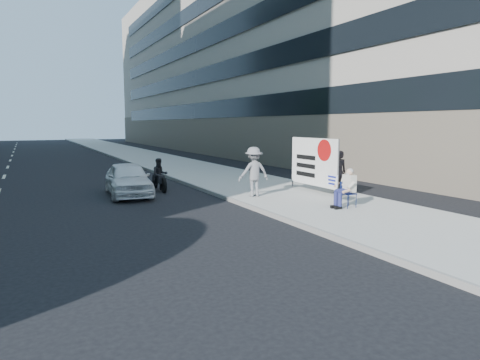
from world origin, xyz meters
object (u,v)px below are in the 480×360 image
pedestrian_woman (339,172)px  protest_banner (314,162)px  seated_protester (345,186)px  white_sedan_near (128,179)px  motorcycle (160,176)px  jogger (254,172)px

pedestrian_woman → protest_banner: (-0.85, 0.53, 0.40)m
seated_protester → protest_banner: 3.20m
pedestrian_woman → white_sedan_near: pedestrian_woman is taller
seated_protester → protest_banner: bearing=73.1°
pedestrian_woman → white_sedan_near: 8.53m
white_sedan_near → pedestrian_woman: bearing=-24.2°
seated_protester → motorcycle: (-4.20, 7.25, -0.24)m
protest_banner → white_sedan_near: 7.55m
white_sedan_near → motorcycle: 1.64m
pedestrian_woman → protest_banner: 1.08m
protest_banner → motorcycle: bearing=140.4°
white_sedan_near → jogger: bearing=-34.2°
pedestrian_woman → motorcycle: (-5.97, 4.76, -0.36)m
jogger → protest_banner: bearing=176.3°
protest_banner → motorcycle: (-5.12, 4.23, -0.76)m
jogger → pedestrian_woman: jogger is taller
motorcycle → protest_banner: bearing=-35.3°
jogger → white_sedan_near: bearing=-35.5°
jogger → pedestrian_woman: 3.52m
protest_banner → jogger: bearing=173.1°
seated_protester → white_sedan_near: bearing=130.9°
jogger → pedestrian_woman: bearing=169.3°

